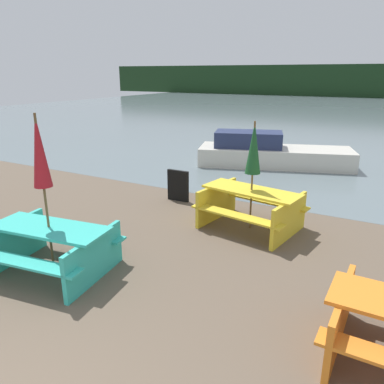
{
  "coord_description": "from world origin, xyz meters",
  "views": [
    {
      "loc": [
        2.65,
        -0.58,
        2.96
      ],
      "look_at": [
        -0.52,
        5.21,
        0.85
      ],
      "focal_mm": 35.0,
      "sensor_mm": 36.0,
      "label": 1
    }
  ],
  "objects": [
    {
      "name": "umbrella_darkgreen",
      "position": [
        0.34,
        6.04,
        1.6
      ],
      "size": [
        0.3,
        0.3,
        2.12
      ],
      "color": "brown",
      "rests_on": "ground_plane"
    },
    {
      "name": "picnic_table_teal",
      "position": [
        -1.75,
        2.95,
        0.46
      ],
      "size": [
        2.01,
        1.62,
        0.75
      ],
      "rotation": [
        0.0,
        0.0,
        0.14
      ],
      "color": "#33B7A8",
      "rests_on": "ground_plane"
    },
    {
      "name": "umbrella_crimson",
      "position": [
        -1.75,
        2.95,
        1.88
      ],
      "size": [
        0.26,
        0.26,
        2.44
      ],
      "color": "brown",
      "rests_on": "ground_plane"
    },
    {
      "name": "far_treeline",
      "position": [
        0.0,
        52.47,
        2.0
      ],
      "size": [
        80.0,
        1.6,
        4.0
      ],
      "color": "#193319",
      "rests_on": "water"
    },
    {
      "name": "signboard",
      "position": [
        -1.78,
        6.8,
        0.38
      ],
      "size": [
        0.55,
        0.08,
        0.75
      ],
      "color": "black",
      "rests_on": "ground_plane"
    },
    {
      "name": "boat",
      "position": [
        -0.97,
        11.37,
        0.42
      ],
      "size": [
        5.17,
        3.01,
        1.11
      ],
      "rotation": [
        0.0,
        0.0,
        0.32
      ],
      "color": "beige",
      "rests_on": "water"
    },
    {
      "name": "picnic_table_yellow",
      "position": [
        0.34,
        6.04,
        0.48
      ],
      "size": [
        2.09,
        1.67,
        0.8
      ],
      "rotation": [
        0.0,
        0.0,
        -0.16
      ],
      "color": "yellow",
      "rests_on": "ground_plane"
    },
    {
      "name": "water",
      "position": [
        0.0,
        32.47,
        -0.0
      ],
      "size": [
        60.0,
        50.0,
        0.0
      ],
      "color": "slate",
      "rests_on": "ground_plane"
    }
  ]
}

